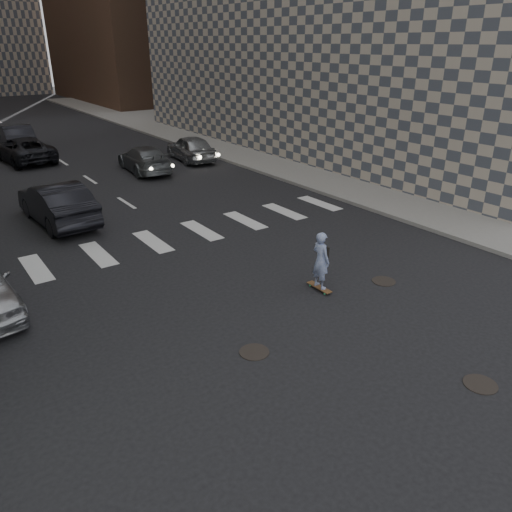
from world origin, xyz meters
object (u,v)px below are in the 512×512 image
at_px(traffic_car_c, 24,150).
at_px(traffic_car_d, 191,148).
at_px(skateboarder, 321,260).
at_px(traffic_car_a, 57,203).
at_px(traffic_car_b, 144,159).
at_px(traffic_car_e, 17,137).

bearing_deg(traffic_car_c, traffic_car_d, 141.11).
relative_size(skateboarder, traffic_car_a, 0.36).
bearing_deg(traffic_car_b, traffic_car_e, -62.28).
bearing_deg(traffic_car_c, traffic_car_b, 121.49).
distance_m(traffic_car_a, traffic_car_d, 11.92).
bearing_deg(skateboarder, traffic_car_e, 96.21).
relative_size(skateboarder, traffic_car_c, 0.34).
bearing_deg(traffic_car_b, traffic_car_a, 48.72).
distance_m(traffic_car_d, traffic_car_e, 12.26).
xyz_separation_m(traffic_car_a, traffic_car_b, (6.25, 6.00, -0.12)).
xyz_separation_m(traffic_car_a, traffic_car_d, (9.65, 7.00, -0.06)).
distance_m(traffic_car_a, traffic_car_e, 16.56).
bearing_deg(traffic_car_e, skateboarder, 99.33).
bearing_deg(traffic_car_a, skateboarder, 110.08).
relative_size(traffic_car_a, traffic_car_d, 1.11).
relative_size(traffic_car_b, traffic_car_e, 0.95).
bearing_deg(traffic_car_a, traffic_car_b, -139.71).
bearing_deg(traffic_car_a, traffic_car_d, -147.61).
relative_size(traffic_car_c, traffic_car_d, 1.18).
height_order(traffic_car_a, traffic_car_e, traffic_car_e).
bearing_deg(traffic_car_c, skateboarder, 91.75).
relative_size(traffic_car_a, traffic_car_b, 1.03).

